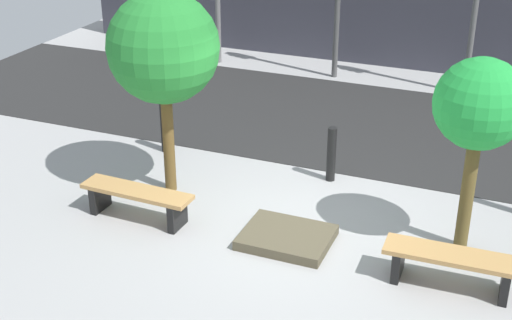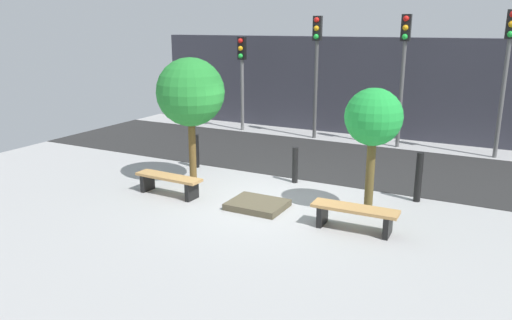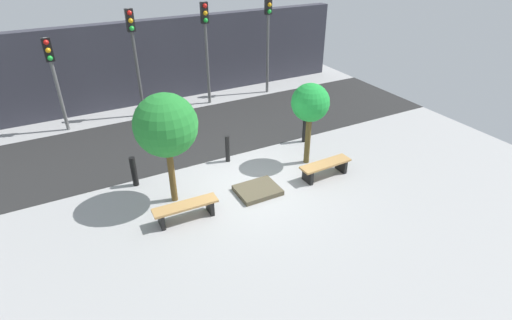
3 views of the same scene
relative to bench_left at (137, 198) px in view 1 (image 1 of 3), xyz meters
The scene contains 9 objects.
ground_plane 2.24m from the bench_left, 14.27° to the left, with size 18.00×18.00×0.00m, color #9E9E9E.
road_strip 5.08m from the bench_left, 64.94° to the left, with size 18.00×4.33×0.01m, color #262626.
bench_left is the anchor object (origin of this frame).
bench_right 4.29m from the bench_left, ahead, with size 1.62×0.48×0.46m.
planter_bed 2.17m from the bench_left, ahead, with size 1.16×0.94×0.14m, color brown.
tree_behind_left_bench 2.11m from the bench_left, 90.00° to the left, with size 1.59×1.59×3.01m.
tree_behind_right_bench 4.69m from the bench_left, 12.56° to the left, with size 1.13×1.13×2.56m.
bollard_far_left 2.30m from the bench_left, 108.95° to the left, with size 0.17×0.17×0.90m, color black.
bollard_left 3.06m from the bench_left, 45.38° to the left, with size 0.14×0.14×0.88m, color black.
Camera 1 is at (2.70, -7.99, 5.01)m, focal length 50.00 mm.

